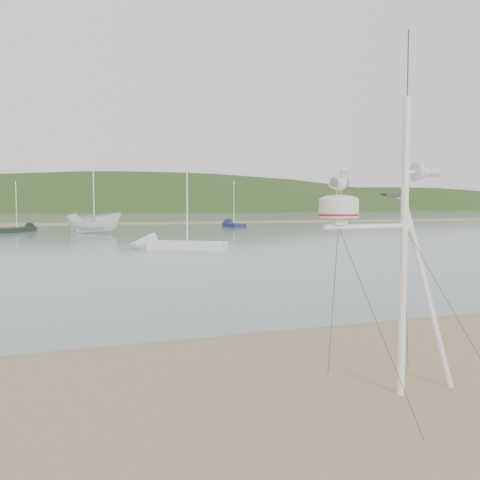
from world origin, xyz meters
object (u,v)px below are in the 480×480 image
object	(u,v)px
sailboat_white_near	(163,245)
mast_rig	(401,310)
boat_white	(94,206)
sailboat_dark_mid	(26,229)
sailboat_blue_far	(230,225)

from	to	relation	value
sailboat_white_near	mast_rig	bearing A→B (deg)	-93.16
mast_rig	boat_white	bearing A→B (deg)	91.95
mast_rig	sailboat_white_near	size ratio (longest dim) A/B	0.83
mast_rig	sailboat_dark_mid	world-z (taller)	mast_rig
boat_white	sailboat_white_near	world-z (taller)	sailboat_white_near
mast_rig	boat_white	distance (m)	45.32
sailboat_dark_mid	sailboat_white_near	xyz separation A→B (m)	(9.50, -25.42, -0.00)
boat_white	sailboat_white_near	xyz separation A→B (m)	(2.95, -19.68, -2.41)
boat_white	mast_rig	bearing A→B (deg)	-157.90
sailboat_dark_mid	sailboat_blue_far	bearing A→B (deg)	9.74
boat_white	sailboat_blue_far	distance (m)	19.95
sailboat_blue_far	sailboat_white_near	bearing A→B (deg)	-115.79
sailboat_white_near	sailboat_blue_far	distance (m)	32.75
sailboat_blue_far	mast_rig	bearing A→B (deg)	-105.87
sailboat_blue_far	boat_white	bearing A→B (deg)	-150.29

